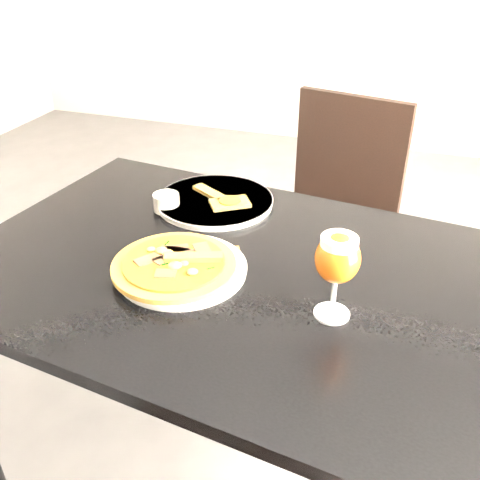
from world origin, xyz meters
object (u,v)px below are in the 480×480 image
(dining_table, at_px, (233,299))
(beer_glass, at_px, (338,259))
(pizza, at_px, (175,264))
(chair_far, at_px, (330,218))

(dining_table, bearing_deg, beer_glass, -16.52)
(pizza, relative_size, beer_glass, 1.51)
(dining_table, relative_size, beer_glass, 7.45)
(beer_glass, bearing_deg, dining_table, 156.80)
(chair_far, bearing_deg, beer_glass, -67.39)
(dining_table, height_order, beer_glass, beer_glass)
(chair_far, bearing_deg, dining_table, -83.69)
(dining_table, relative_size, pizza, 4.92)
(chair_far, xyz_separation_m, beer_glass, (0.14, -0.85, 0.38))
(pizza, xyz_separation_m, beer_glass, (0.34, -0.03, 0.10))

